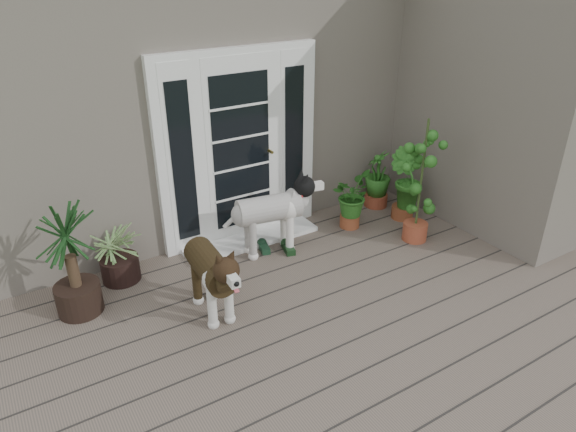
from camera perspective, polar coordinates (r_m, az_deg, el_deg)
deck at (r=4.84m, az=9.70°, el=-12.74°), size 6.20×4.60×0.12m
house_main at (r=7.58m, az=-11.32°, el=14.51°), size 7.40×4.00×3.10m
house_wing at (r=6.87m, az=23.50°, el=11.57°), size 1.60×2.40×3.10m
door_unit at (r=5.78m, az=-5.33°, el=7.40°), size 1.90×0.14×2.15m
door_step at (r=6.06m, az=-4.05°, el=-2.53°), size 1.60×0.40×0.05m
brindle_dog at (r=4.77m, az=-8.40°, el=-6.85°), size 0.43×0.91×0.74m
white_dog at (r=5.66m, az=-2.07°, el=-0.50°), size 0.99×0.55×0.78m
spider_plant at (r=5.47m, az=-18.20°, el=-3.62°), size 0.67×0.67×0.68m
yucca at (r=5.02m, az=-22.73°, el=-4.37°), size 1.02×1.02×1.13m
herb_a at (r=6.28m, az=6.88°, el=1.40°), size 0.70×0.70×0.63m
herb_b at (r=6.59m, az=12.62°, el=2.45°), size 0.59×0.59×0.67m
herb_c at (r=6.87m, az=9.74°, el=3.50°), size 0.56×0.56×0.62m
sapling at (r=5.95m, az=14.39°, el=3.84°), size 0.58×0.58×1.50m
clog_left at (r=5.86m, az=-2.67°, el=-3.38°), size 0.20×0.30×0.08m
clog_right at (r=5.84m, az=0.02°, el=-3.45°), size 0.21×0.32×0.09m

